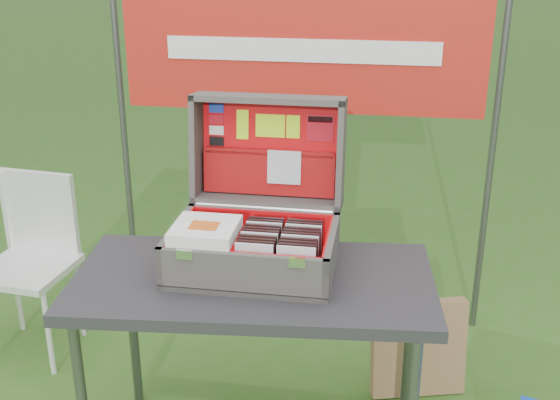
% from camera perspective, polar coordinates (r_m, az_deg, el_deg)
% --- Properties ---
extents(table, '(1.22, 0.69, 0.74)m').
position_cam_1_polar(table, '(2.49, -2.10, -13.75)').
color(table, '#28282B').
rests_on(table, ground).
extents(table_top, '(1.22, 0.69, 0.04)m').
position_cam_1_polar(table_top, '(2.31, -2.21, -6.68)').
color(table_top, '#28282B').
rests_on(table_top, ground).
extents(table_leg_bl, '(0.04, 0.04, 0.70)m').
position_cam_1_polar(table_leg_bl, '(2.83, -11.86, -10.12)').
color(table_leg_bl, '#59595B').
rests_on(table_leg_bl, ground).
extents(table_leg_br, '(0.04, 0.04, 0.70)m').
position_cam_1_polar(table_leg_br, '(2.67, 10.40, -12.10)').
color(table_leg_br, '#59595B').
rests_on(table_leg_br, ground).
extents(suitcase, '(0.54, 0.55, 0.52)m').
position_cam_1_polar(suitcase, '(2.30, -1.98, 0.78)').
color(suitcase, '#5D5853').
rests_on(suitcase, table).
extents(suitcase_base_bottom, '(0.54, 0.39, 0.02)m').
position_cam_1_polar(suitcase_base_bottom, '(2.34, -2.18, -5.45)').
color(suitcase_base_bottom, '#5D5853').
rests_on(suitcase_base_bottom, table_top).
extents(suitcase_base_wall_front, '(0.54, 0.02, 0.14)m').
position_cam_1_polar(suitcase_base_wall_front, '(2.16, -3.16, -6.14)').
color(suitcase_base_wall_front, '#5D5853').
rests_on(suitcase_base_wall_front, table_top).
extents(suitcase_base_wall_back, '(0.54, 0.02, 0.14)m').
position_cam_1_polar(suitcase_base_wall_back, '(2.48, -1.38, -2.31)').
color(suitcase_base_wall_back, '#5D5853').
rests_on(suitcase_base_wall_back, table_top).
extents(suitcase_base_wall_left, '(0.02, 0.39, 0.14)m').
position_cam_1_polar(suitcase_base_wall_left, '(2.38, -8.35, -3.62)').
color(suitcase_base_wall_left, '#5D5853').
rests_on(suitcase_base_wall_left, table_top).
extents(suitcase_base_wall_right, '(0.02, 0.39, 0.14)m').
position_cam_1_polar(suitcase_base_wall_right, '(2.28, 4.20, -4.53)').
color(suitcase_base_wall_right, '#5D5853').
rests_on(suitcase_base_wall_right, table_top).
extents(suitcase_liner_floor, '(0.50, 0.34, 0.01)m').
position_cam_1_polar(suitcase_liner_floor, '(2.34, -2.19, -5.15)').
color(suitcase_liner_floor, red).
rests_on(suitcase_liner_floor, suitcase_base_bottom).
extents(suitcase_latch_left, '(0.05, 0.01, 0.03)m').
position_cam_1_polar(suitcase_latch_left, '(2.16, -7.77, -4.41)').
color(suitcase_latch_left, silver).
rests_on(suitcase_latch_left, suitcase_base_wall_front).
extents(suitcase_latch_right, '(0.05, 0.01, 0.03)m').
position_cam_1_polar(suitcase_latch_right, '(2.09, 1.40, -5.12)').
color(suitcase_latch_right, silver).
rests_on(suitcase_latch_right, suitcase_base_wall_front).
extents(suitcase_hinge, '(0.49, 0.02, 0.02)m').
position_cam_1_polar(suitcase_hinge, '(2.46, -1.34, -0.67)').
color(suitcase_hinge, silver).
rests_on(suitcase_hinge, suitcase_base_wall_back).
extents(suitcase_lid_back, '(0.54, 0.06, 0.39)m').
position_cam_1_polar(suitcase_lid_back, '(2.54, -0.74, 4.31)').
color(suitcase_lid_back, '#5D5853').
rests_on(suitcase_lid_back, suitcase_base_wall_back).
extents(suitcase_lid_rim_far, '(0.54, 0.15, 0.04)m').
position_cam_1_polar(suitcase_lid_rim_far, '(2.45, -0.93, 8.22)').
color(suitcase_lid_rim_far, '#5D5853').
rests_on(suitcase_lid_rim_far, suitcase_lid_back).
extents(suitcase_lid_rim_near, '(0.54, 0.15, 0.04)m').
position_cam_1_polar(suitcase_lid_rim_near, '(2.52, -1.04, -0.00)').
color(suitcase_lid_rim_near, '#5D5853').
rests_on(suitcase_lid_rim_near, suitcase_lid_back).
extents(suitcase_lid_rim_left, '(0.02, 0.19, 0.40)m').
position_cam_1_polar(suitcase_lid_rim_left, '(2.54, -6.76, 4.31)').
color(suitcase_lid_rim_left, '#5D5853').
rests_on(suitcase_lid_rim_left, suitcase_lid_back).
extents(suitcase_lid_rim_right, '(0.02, 0.19, 0.40)m').
position_cam_1_polar(suitcase_lid_rim_right, '(2.45, 4.99, 3.75)').
color(suitcase_lid_rim_right, '#5D5853').
rests_on(suitcase_lid_rim_right, suitcase_lid_back).
extents(suitcase_lid_liner, '(0.49, 0.04, 0.34)m').
position_cam_1_polar(suitcase_lid_liner, '(2.53, -0.79, 4.26)').
color(suitcase_lid_liner, red).
rests_on(suitcase_lid_liner, suitcase_lid_back).
extents(suitcase_liner_wall_front, '(0.50, 0.01, 0.12)m').
position_cam_1_polar(suitcase_liner_wall_front, '(2.16, -3.09, -5.72)').
color(suitcase_liner_wall_front, red).
rests_on(suitcase_liner_wall_front, suitcase_base_bottom).
extents(suitcase_liner_wall_back, '(0.50, 0.01, 0.12)m').
position_cam_1_polar(suitcase_liner_wall_back, '(2.46, -1.44, -2.21)').
color(suitcase_liner_wall_back, red).
rests_on(suitcase_liner_wall_back, suitcase_base_bottom).
extents(suitcase_liner_wall_left, '(0.01, 0.34, 0.12)m').
position_cam_1_polar(suitcase_liner_wall_left, '(2.37, -8.05, -3.41)').
color(suitcase_liner_wall_left, red).
rests_on(suitcase_liner_wall_left, suitcase_base_bottom).
extents(suitcase_liner_wall_right, '(0.01, 0.34, 0.12)m').
position_cam_1_polar(suitcase_liner_wall_right, '(2.28, 3.87, -4.27)').
color(suitcase_liner_wall_right, red).
rests_on(suitcase_liner_wall_right, suitcase_base_bottom).
extents(suitcase_lid_pocket, '(0.48, 0.05, 0.16)m').
position_cam_1_polar(suitcase_lid_pocket, '(2.53, -0.90, 2.19)').
color(suitcase_lid_pocket, '#990D0E').
rests_on(suitcase_lid_pocket, suitcase_lid_liner).
extents(suitcase_pocket_edge, '(0.47, 0.02, 0.02)m').
position_cam_1_polar(suitcase_pocket_edge, '(2.51, -0.90, 3.87)').
color(suitcase_pocket_edge, '#990D0E').
rests_on(suitcase_pocket_edge, suitcase_lid_pocket).
extents(suitcase_pocket_cd, '(0.12, 0.02, 0.12)m').
position_cam_1_polar(suitcase_pocket_cd, '(2.50, 0.35, 2.68)').
color(suitcase_pocket_cd, silver).
rests_on(suitcase_pocket_cd, suitcase_lid_pocket).
extents(lid_sticker_cc_a, '(0.05, 0.01, 0.03)m').
position_cam_1_polar(lid_sticker_cc_a, '(2.54, -5.20, 7.44)').
color(lid_sticker_cc_a, '#1933B2').
rests_on(lid_sticker_cc_a, suitcase_lid_liner).
extents(lid_sticker_cc_b, '(0.05, 0.01, 0.03)m').
position_cam_1_polar(lid_sticker_cc_b, '(2.55, -5.19, 6.55)').
color(lid_sticker_cc_b, red).
rests_on(lid_sticker_cc_b, suitcase_lid_liner).
extents(lid_sticker_cc_c, '(0.05, 0.01, 0.03)m').
position_cam_1_polar(lid_sticker_cc_c, '(2.55, -5.18, 5.67)').
color(lid_sticker_cc_c, white).
rests_on(lid_sticker_cc_c, suitcase_lid_liner).
extents(lid_sticker_cc_d, '(0.05, 0.01, 0.03)m').
position_cam_1_polar(lid_sticker_cc_d, '(2.56, -5.18, 4.78)').
color(lid_sticker_cc_d, black).
rests_on(lid_sticker_cc_d, suitcase_lid_liner).
extents(lid_card_neon_tall, '(0.04, 0.01, 0.11)m').
position_cam_1_polar(lid_card_neon_tall, '(2.53, -3.06, 6.15)').
color(lid_card_neon_tall, '#C4FC19').
rests_on(lid_card_neon_tall, suitcase_lid_liner).
extents(lid_card_neon_main, '(0.11, 0.01, 0.08)m').
position_cam_1_polar(lid_card_neon_main, '(2.51, -0.79, 6.06)').
color(lid_card_neon_main, '#C4FC19').
rests_on(lid_card_neon_main, suitcase_lid_liner).
extents(lid_card_neon_small, '(0.05, 0.01, 0.08)m').
position_cam_1_polar(lid_card_neon_small, '(2.50, 1.07, 5.98)').
color(lid_card_neon_small, '#C4FC19').
rests_on(lid_card_neon_small, suitcase_lid_liner).
extents(lid_sticker_band, '(0.10, 0.01, 0.10)m').
position_cam_1_polar(lid_sticker_band, '(2.49, 3.28, 5.87)').
color(lid_sticker_band, red).
rests_on(lid_sticker_band, suitcase_lid_liner).
extents(lid_sticker_band_bar, '(0.09, 0.01, 0.02)m').
position_cam_1_polar(lid_sticker_band_bar, '(2.48, 3.30, 6.56)').
color(lid_sticker_band_bar, black).
rests_on(lid_sticker_band_bar, suitcase_lid_liner).
extents(cd_left_0, '(0.12, 0.01, 0.14)m').
position_cam_1_polar(cd_left_0, '(2.17, -2.10, -5.23)').
color(cd_left_0, silver).
rests_on(cd_left_0, suitcase_liner_floor).
extents(cd_left_1, '(0.12, 0.01, 0.14)m').
position_cam_1_polar(cd_left_1, '(2.19, -1.99, -4.99)').
color(cd_left_1, black).
rests_on(cd_left_1, suitcase_liner_floor).
extents(cd_left_2, '(0.12, 0.01, 0.14)m').
position_cam_1_polar(cd_left_2, '(2.21, -1.89, -4.75)').
color(cd_left_2, black).
rests_on(cd_left_2, suitcase_liner_floor).
extents(cd_left_3, '(0.12, 0.01, 0.14)m').
position_cam_1_polar(cd_left_3, '(2.23, -1.78, -4.51)').
color(cd_left_3, black).
rests_on(cd_left_3, suitcase_liner_floor).
extents(cd_left_4, '(0.12, 0.01, 0.14)m').
position_cam_1_polar(cd_left_4, '(2.24, -1.68, -4.28)').
color(cd_left_4, silver).
rests_on(cd_left_4, suitcase_liner_floor).
extents(cd_left_5, '(0.12, 0.01, 0.14)m').
position_cam_1_polar(cd_left_5, '(2.26, -1.58, -4.05)').
color(cd_left_5, black).
rests_on(cd_left_5, suitcase_liner_floor).
extents(cd_left_6, '(0.12, 0.01, 0.14)m').
position_cam_1_polar(cd_left_6, '(2.28, -1.48, -3.83)').
color(cd_left_6, black).
rests_on(cd_left_6, suitcase_liner_floor).
extents(cd_left_7, '(0.12, 0.01, 0.14)m').
position_cam_1_polar(cd_left_7, '(2.30, -1.38, -3.61)').
color(cd_left_7, black).
rests_on(cd_left_7, suitcase_liner_floor).
extents(cd_left_8, '(0.12, 0.01, 0.14)m').
position_cam_1_polar(cd_left_8, '(2.32, -1.28, -3.39)').
color(cd_left_8, silver).
rests_on(cd_left_8, suitcase_liner_floor).
extents(cd_left_9, '(0.12, 0.01, 0.14)m').
position_cam_1_polar(cd_left_9, '(2.34, -1.19, -3.17)').
color(cd_left_9, black).
rests_on(cd_left_9, suitcase_liner_floor).
extents(cd_left_10, '(0.12, 0.01, 0.14)m').
position_cam_1_polar(cd_left_10, '(2.36, -1.10, -2.96)').
color(cd_left_10, black).
rests_on(cd_left_10, suitcase_liner_floor).
extents(cd_right_0, '(0.12, 0.01, 0.14)m').
position_cam_1_polar(cd_right_0, '(2.15, 1.31, -5.49)').
color(cd_right_0, silver).
rests_on(cd_right_0, suitcase_liner_floor).
extents(cd_right_1, '(0.12, 0.01, 0.14)m').
position_cam_1_polar(cd_right_1, '(2.17, 1.39, -5.24)').
color(cd_right_1, black).
rests_on(cd_right_1, suitcase_liner_floor).
extents(cd_right_2, '(0.12, 0.01, 0.14)m').
position_cam_1_polar(cd_right_2, '(2.19, 1.47, -4.99)').
color(cd_right_2, black).
rests_on(cd_right_2, suitcase_liner_floor).
extents(cd_right_3, '(0.12, 0.01, 0.14)m').
position_cam_1_polar(cd_right_3, '(2.21, 1.54, -4.75)').
color(cd_right_3, black).
rests_on(cd_right_3, suitcase_liner_floor).
extents(cd_right_4, '(0.12, 0.01, 0.14)m').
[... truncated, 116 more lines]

